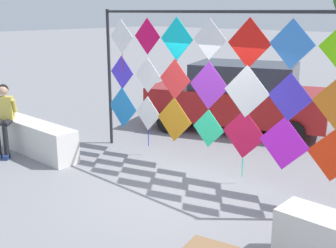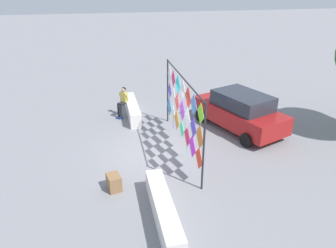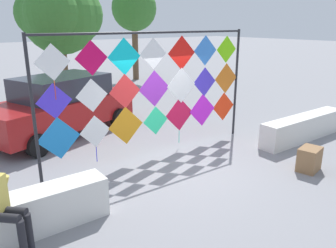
# 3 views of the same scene
# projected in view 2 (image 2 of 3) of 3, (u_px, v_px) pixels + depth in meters

# --- Properties ---
(ground) EXTENTS (120.00, 120.00, 0.00)m
(ground) POSITION_uv_depth(u_px,v_px,m) (155.00, 152.00, 13.23)
(ground) COLOR gray
(plaza_ledge_left) EXTENTS (3.40, 0.54, 0.71)m
(plaza_ledge_left) POSITION_uv_depth(u_px,v_px,m) (132.00, 109.00, 16.63)
(plaza_ledge_left) COLOR silver
(plaza_ledge_left) RESTS_ON ground
(plaza_ledge_right) EXTENTS (3.40, 0.54, 0.71)m
(plaza_ledge_right) POSITION_uv_depth(u_px,v_px,m) (164.00, 211.00, 9.36)
(plaza_ledge_right) COLOR silver
(plaza_ledge_right) RESTS_ON ground
(kite_display_rack) EXTENTS (5.91, 0.14, 3.15)m
(kite_display_rack) POSITION_uv_depth(u_px,v_px,m) (182.00, 108.00, 12.73)
(kite_display_rack) COLOR #232328
(kite_display_rack) RESTS_ON ground
(seated_vendor) EXTENTS (0.73, 0.73, 1.56)m
(seated_vendor) POSITION_uv_depth(u_px,v_px,m) (123.00, 100.00, 16.31)
(seated_vendor) COLOR black
(seated_vendor) RESTS_ON ground
(parked_car) EXTENTS (5.02, 3.46, 1.79)m
(parked_car) POSITION_uv_depth(u_px,v_px,m) (240.00, 111.00, 14.98)
(parked_car) COLOR maroon
(parked_car) RESTS_ON ground
(cardboard_box_large) EXTENTS (0.64, 0.53, 0.56)m
(cardboard_box_large) POSITION_uv_depth(u_px,v_px,m) (114.00, 182.00, 10.80)
(cardboard_box_large) COLOR olive
(cardboard_box_large) RESTS_ON ground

